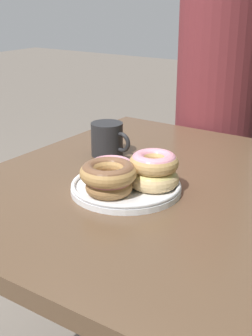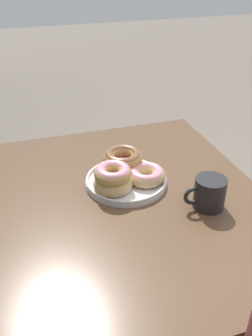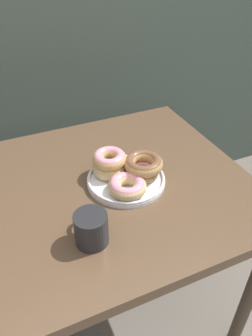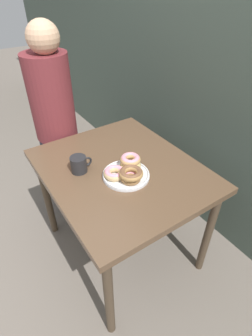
{
  "view_description": "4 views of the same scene",
  "coord_description": "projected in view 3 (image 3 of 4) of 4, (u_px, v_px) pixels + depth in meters",
  "views": [
    {
      "loc": [
        0.94,
        0.93,
        1.22
      ],
      "look_at": [
        0.09,
        0.35,
        0.82
      ],
      "focal_mm": 50.0,
      "sensor_mm": 36.0,
      "label": 1
    },
    {
      "loc": [
        -0.88,
        0.66,
        1.44
      ],
      "look_at": [
        0.09,
        0.35,
        0.82
      ],
      "focal_mm": 40.0,
      "sensor_mm": 36.0,
      "label": 2
    },
    {
      "loc": [
        -0.27,
        -0.44,
        1.47
      ],
      "look_at": [
        0.09,
        0.35,
        0.82
      ],
      "focal_mm": 35.0,
      "sensor_mm": 36.0,
      "label": 3
    },
    {
      "loc": [
        1.04,
        -0.28,
        1.7
      ],
      "look_at": [
        0.09,
        0.35,
        0.82
      ],
      "focal_mm": 28.0,
      "sensor_mm": 36.0,
      "label": 4
    }
  ],
  "objects": [
    {
      "name": "dining_table",
      "position": [
        101.0,
        204.0,
        1.16
      ],
      "size": [
        1.01,
        0.85,
        0.76
      ],
      "color": "brown",
      "rests_on": "ground_plane"
    },
    {
      "name": "donut_plate",
      "position": [
        126.0,
        172.0,
        1.09
      ],
      "size": [
        0.27,
        0.28,
        0.1
      ],
      "color": "white",
      "rests_on": "dining_table"
    },
    {
      "name": "coffee_mug",
      "position": [
        91.0,
        228.0,
        0.88
      ],
      "size": [
        0.09,
        0.13,
        0.1
      ],
      "color": "#232326",
      "rests_on": "dining_table"
    }
  ]
}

